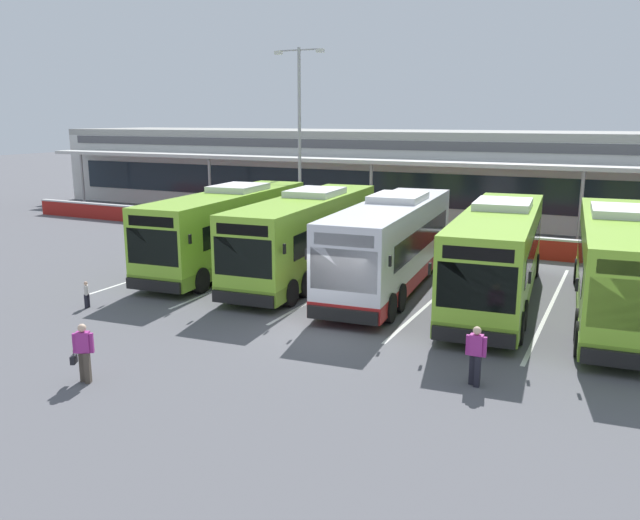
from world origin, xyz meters
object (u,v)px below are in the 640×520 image
coach_bus_leftmost (230,229)px  pedestrian_in_dark_coat (476,354)px  coach_bus_centre (391,245)px  coach_bus_right_centre (498,256)px  coach_bus_left_centre (307,236)px  pedestrian_with_handbag (83,351)px  pedestrian_child (86,294)px  lamp_post_west (299,128)px  coach_bus_rightmost (619,267)px

coach_bus_leftmost → pedestrian_in_dark_coat: 16.18m
coach_bus_centre → coach_bus_right_centre: size_ratio=1.00×
coach_bus_left_centre → coach_bus_centre: same height
pedestrian_with_handbag → pedestrian_child: 7.23m
coach_bus_leftmost → coach_bus_right_centre: size_ratio=1.00×
coach_bus_leftmost → coach_bus_right_centre: same height
coach_bus_left_centre → lamp_post_west: size_ratio=1.12×
coach_bus_left_centre → pedestrian_with_handbag: (0.05, -13.08, -0.93)m
coach_bus_leftmost → pedestrian_with_handbag: coach_bus_leftmost is taller
pedestrian_with_handbag → pedestrian_in_dark_coat: 10.34m
coach_bus_leftmost → coach_bus_rightmost: bearing=-1.9°
coach_bus_left_centre → pedestrian_child: (-5.09, -8.01, -1.24)m
coach_bus_centre → pedestrian_with_handbag: size_ratio=7.60×
lamp_post_west → coach_bus_centre: bearing=-47.1°
coach_bus_rightmost → pedestrian_with_handbag: size_ratio=7.60×
coach_bus_right_centre → pedestrian_with_handbag: size_ratio=7.60×
lamp_post_west → coach_bus_rightmost: bearing=-30.6°
coach_bus_centre → pedestrian_in_dark_coat: coach_bus_centre is taller
pedestrian_in_dark_coat → coach_bus_leftmost: bearing=147.1°
coach_bus_leftmost → coach_bus_left_centre: 4.13m
coach_bus_left_centre → coach_bus_right_centre: 8.37m
coach_bus_rightmost → coach_bus_left_centre: bearing=177.7°
coach_bus_leftmost → pedestrian_child: bearing=-96.7°
coach_bus_leftmost → pedestrian_in_dark_coat: (13.57, -8.77, -0.91)m
coach_bus_right_centre → pedestrian_child: coach_bus_right_centre is taller
coach_bus_centre → pedestrian_child: size_ratio=12.27×
coach_bus_leftmost → coach_bus_right_centre: (12.49, -0.49, 0.00)m
coach_bus_centre → pedestrian_child: 12.05m
coach_bus_right_centre → pedestrian_in_dark_coat: size_ratio=7.60×
coach_bus_rightmost → pedestrian_child: 19.21m
coach_bus_right_centre → pedestrian_child: 15.47m
coach_bus_centre → pedestrian_with_handbag: coach_bus_centre is taller
coach_bus_left_centre → coach_bus_rightmost: same height
coach_bus_rightmost → pedestrian_in_dark_coat: (-3.11, -8.23, -0.91)m
pedestrian_child → lamp_post_west: (-0.77, 18.40, 5.75)m
coach_bus_leftmost → pedestrian_with_handbag: (4.18, -13.13, -0.93)m
coach_bus_centre → pedestrian_in_dark_coat: (5.44, -8.53, -0.91)m
coach_bus_rightmost → pedestrian_with_handbag: coach_bus_rightmost is taller
pedestrian_with_handbag → lamp_post_west: bearing=104.1°
coach_bus_left_centre → coach_bus_right_centre: (8.35, -0.44, 0.00)m
pedestrian_child → lamp_post_west: size_ratio=0.09×
coach_bus_leftmost → coach_bus_left_centre: bearing=-0.7°
coach_bus_left_centre → coach_bus_rightmost: bearing=-2.3°
lamp_post_west → coach_bus_right_centre: bearing=-37.3°
coach_bus_centre → lamp_post_west: size_ratio=1.12×
pedestrian_child → lamp_post_west: 19.29m
coach_bus_centre → coach_bus_leftmost: bearing=178.3°
coach_bus_centre → coach_bus_rightmost: (8.55, -0.30, 0.00)m
coach_bus_left_centre → pedestrian_in_dark_coat: 12.88m
coach_bus_right_centre → pedestrian_in_dark_coat: bearing=-82.6°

